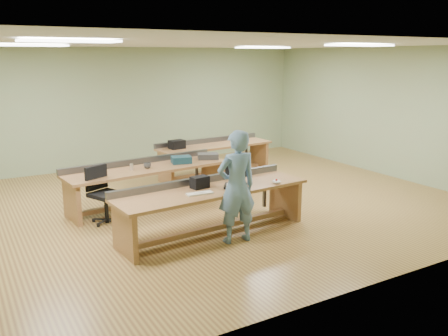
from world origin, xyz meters
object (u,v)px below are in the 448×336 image
Objects in this scene: workbench_back at (214,152)px; person at (237,187)px; laptop_base at (236,186)px; camera_bag at (200,182)px; parts_bin_teal at (181,160)px; drinks_can at (132,167)px; parts_bin_grey at (208,156)px; mug at (147,166)px; task_chair at (104,202)px; workbench_front at (212,199)px; workbench_mid at (148,177)px.

person reaches higher than workbench_back.
laptop_base is at bearing -117.77° from workbench_back.
camera_bag reaches higher than parts_bin_teal.
person is 0.42m from laptop_base.
person is 2.45m from drinks_can.
parts_bin_grey reaches higher than laptop_base.
drinks_can is (-2.56, -1.50, 0.25)m from workbench_back.
mug is (-0.55, 2.28, -0.06)m from person.
task_chair reaches higher than parts_bin_grey.
parts_bin_teal reaches higher than drinks_can.
workbench_back is at bearing 101.02° from laptop_base.
person is at bearing -76.79° from workbench_front.
camera_bag is at bearing -170.80° from laptop_base.
parts_bin_teal is at bearing -6.78° from task_chair.
camera_bag reaches higher than laptop_base.
task_chair is at bearing -146.49° from drinks_can.
workbench_mid is 1.85× the size of person.
person reaches higher than drinks_can.
camera_bag is 2.35× the size of drinks_can.
workbench_front and workbench_mid have the same top height.
person is at bearing -76.48° from mug.
camera_bag is 1.78m from drinks_can.
person is (0.16, -0.49, 0.30)m from workbench_front.
workbench_back is (2.23, 1.41, -0.01)m from workbench_mid.
workbench_front is 1.95m from drinks_can.
drinks_can is at bearing -171.20° from workbench_mid.
task_chair is (-1.51, 1.86, -0.51)m from person.
mug is (-0.03, -0.10, 0.24)m from workbench_mid.
workbench_front and workbench_back have the same top height.
task_chair is at bearing -153.04° from workbench_back.
workbench_mid is 11.64× the size of camera_bag.
parts_bin_grey is at bearing -127.50° from workbench_back.
parts_bin_grey is (1.33, 0.06, 0.24)m from workbench_mid.
workbench_mid reaches higher than laptop_base.
workbench_mid is at bearing 14.76° from drinks_can.
drinks_can reaches higher than parts_bin_grey.
laptop_base is 2.65× the size of mug.
workbench_mid is at bearing 86.53° from camera_bag.
workbench_back is 8.02× the size of laptop_base.
mug is (-2.26, -1.51, 0.25)m from workbench_back.
workbench_front is 8.77× the size of parts_bin_teal.
mug is at bearing -172.48° from parts_bin_teal.
workbench_mid is 0.42m from drinks_can.
workbench_back is 1.64m from parts_bin_grey.
laptop_base is (0.20, 0.35, -0.10)m from person.
parts_bin_grey is at bearing -104.80° from person.
workbench_back is at bearing 30.34° from drinks_can.
task_chair is (-1.35, 1.37, -0.21)m from workbench_front.
person is 2.58m from parts_bin_grey.
task_chair is 2.37× the size of parts_bin_grey.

